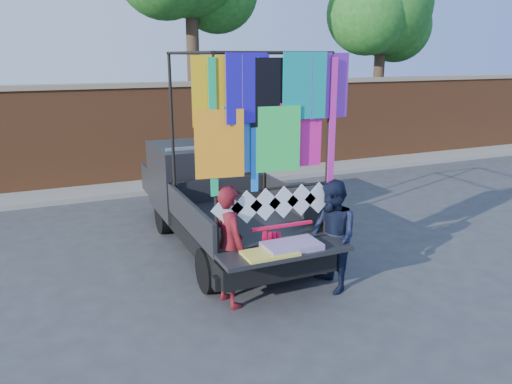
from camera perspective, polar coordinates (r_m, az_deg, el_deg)
name	(u,v)px	position (r m, az deg, el deg)	size (l,w,h in m)	color
ground	(295,283)	(7.58, 4.54, -10.37)	(90.00, 90.00, 0.00)	#38383A
brick_wall	(172,131)	(13.54, -9.53, 6.87)	(30.00, 0.45, 2.61)	brown
curb	(181,183)	(13.12, -8.52, 1.00)	(30.00, 1.20, 0.12)	gray
tree_right	(385,8)	(17.83, 14.52, 19.67)	(4.20, 3.30, 6.62)	#38281C
pickup_truck	(212,193)	(9.15, -5.04, -0.16)	(2.11, 5.30, 3.34)	black
woman	(229,246)	(6.67, -3.11, -6.18)	(0.61, 0.40, 1.67)	maroon
man	(332,237)	(7.15, 8.70, -5.06)	(0.79, 0.61, 1.62)	#131A31
streamer_bundle	(276,240)	(6.81, 2.30, -5.48)	(0.91, 0.06, 0.63)	red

